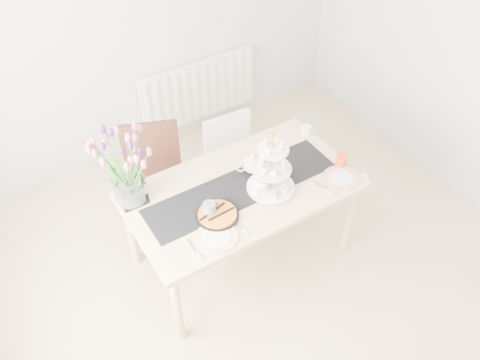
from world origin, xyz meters
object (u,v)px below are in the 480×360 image
dining_table (242,196)px  teapot (252,164)px  chair_brown (154,171)px  chair_white (233,157)px  plate_right (341,178)px  plate_left (217,237)px  cake_stand (271,174)px  tart_tin (217,215)px  tulip_vase (124,160)px  mug_grey (209,209)px  cream_jug (306,131)px  mug_orange (341,160)px  radiator (199,91)px  mug_white (262,185)px

dining_table → teapot: size_ratio=6.82×
chair_brown → teapot: chair_brown is taller
chair_white → plate_right: chair_white is taller
plate_left → plate_right: bearing=0.0°
chair_white → cake_stand: 0.81m
tart_tin → tulip_vase: bearing=133.0°
chair_brown → teapot: (0.52, -0.61, 0.29)m
dining_table → chair_brown: size_ratio=1.75×
chair_white → plate_right: (0.36, -0.87, 0.28)m
dining_table → tulip_vase: (-0.69, 0.29, 0.44)m
teapot → plate_left: teapot is taller
chair_brown → tart_tin: bearing=-62.5°
dining_table → cake_stand: 0.30m
dining_table → plate_left: size_ratio=5.91×
chair_brown → cake_stand: cake_stand is taller
mug_grey → plate_right: (0.96, -0.19, -0.04)m
chair_brown → cake_stand: (0.53, -0.82, 0.36)m
cream_jug → mug_orange: 0.42m
teapot → chair_brown: bearing=137.9°
tulip_vase → cake_stand: (0.86, -0.41, -0.22)m
mug_orange → plate_left: 1.11m
radiator → teapot: 1.60m
mug_grey → radiator: bearing=46.4°
tulip_vase → mug_white: 0.94m
dining_table → teapot: (0.15, 0.10, 0.15)m
chair_white → mug_white: size_ratio=7.70×
teapot → mug_grey: bearing=-149.5°
dining_table → plate_left: plate_left is taller
mug_white → mug_orange: (0.63, -0.08, -0.01)m
mug_white → cream_jug: bearing=21.6°
chair_brown → teapot: bearing=-27.7°
tulip_vase → teapot: tulip_vase is taller
chair_white → dining_table: bearing=-112.3°
tart_tin → mug_white: size_ratio=2.66×
radiator → tart_tin: size_ratio=4.20×
chair_brown → mug_grey: chair_brown is taller
mug_grey → mug_orange: mug_grey is taller
teapot → radiator: bearing=83.3°
radiator → dining_table: bearing=-108.1°
dining_table → tart_tin: size_ratio=5.60×
chair_brown → teapot: 0.85m
teapot → mug_white: 0.21m
radiator → chair_white: bearing=-103.2°
chair_white → mug_white: mug_white is taller
radiator → mug_grey: (-0.84, -1.71, 0.35)m
teapot → tulip_vase: bearing=174.2°
cake_stand → plate_left: bearing=-161.4°
cream_jug → mug_orange: mug_orange is taller
radiator → mug_grey: size_ratio=11.79×
chair_white → plate_right: bearing=-63.5°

